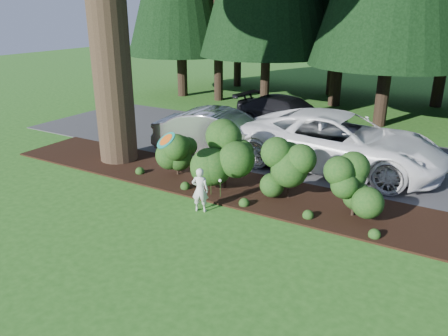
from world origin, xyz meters
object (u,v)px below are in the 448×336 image
at_px(car_white_suv, 339,142).
at_px(child, 200,190).
at_px(frisbee, 166,140).
at_px(car_dark_suv, 289,114).
at_px(car_silver_wagon, 223,134).

height_order(car_white_suv, child, car_white_suv).
distance_m(car_white_suv, child, 5.22).
xyz_separation_m(car_white_suv, frisbee, (-3.01, -4.89, 0.85)).
bearing_deg(child, car_dark_suv, -102.17).
bearing_deg(frisbee, car_dark_suv, 91.09).
height_order(car_silver_wagon, car_dark_suv, car_silver_wagon).
relative_size(car_white_suv, frisbee, 10.29).
bearing_deg(car_dark_suv, car_white_suv, -128.54).
distance_m(car_silver_wagon, frisbee, 4.33).
relative_size(car_white_suv, car_dark_suv, 1.35).
height_order(car_silver_wagon, child, car_silver_wagon).
bearing_deg(car_silver_wagon, car_white_suv, -87.07).
relative_size(car_silver_wagon, child, 4.11).
xyz_separation_m(car_silver_wagon, frisbee, (0.78, -4.15, 0.96)).
relative_size(car_silver_wagon, frisbee, 7.65).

